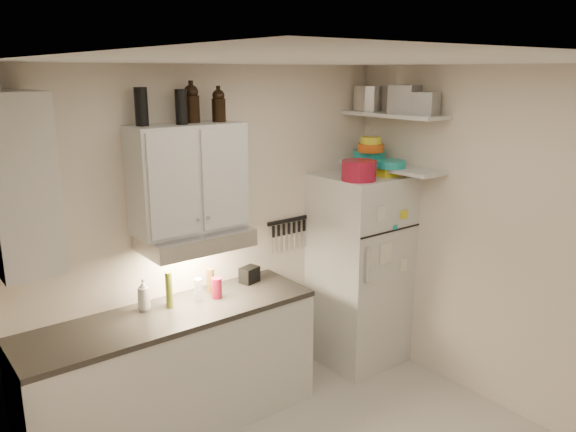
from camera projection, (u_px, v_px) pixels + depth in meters
ceiling at (356, 59)px, 2.89m from camera, size 3.20×3.00×0.02m
back_wall at (215, 236)px, 4.38m from camera, size 3.20×0.02×2.60m
left_wall at (60, 390)px, 2.27m from camera, size 0.02×3.00×2.60m
right_wall at (506, 245)px, 4.17m from camera, size 0.02×3.00×2.60m
base_cabinet at (175, 374)px, 4.03m from camera, size 2.10×0.60×0.88m
countertop at (171, 315)px, 3.91m from camera, size 2.10×0.62×0.04m
upper_cabinet at (188, 178)px, 3.93m from camera, size 0.80×0.33×0.75m
side_cabinet at (16, 182)px, 3.13m from camera, size 0.33×0.55×1.00m
range_hood at (195, 239)px, 3.99m from camera, size 0.76×0.46×0.12m
fridge at (359, 269)px, 4.96m from camera, size 0.70×0.68×1.70m
shelf_hi at (394, 115)px, 4.64m from camera, size 0.30×0.95×0.03m
shelf_lo at (391, 167)px, 4.75m from camera, size 0.30×0.95×0.03m
knife_strip at (288, 220)px, 4.77m from camera, size 0.42×0.02×0.03m
dutch_oven at (359, 170)px, 4.48m from camera, size 0.30×0.30×0.16m
book_stack at (385, 170)px, 4.72m from camera, size 0.22×0.26×0.08m
spice_jar at (372, 169)px, 4.76m from camera, size 0.05×0.05×0.09m
stock_pot at (370, 98)px, 4.89m from camera, size 0.37×0.37×0.21m
tin_a at (405, 99)px, 4.55m from camera, size 0.28×0.26×0.23m
tin_b at (425, 104)px, 4.38m from camera, size 0.22×0.22×0.18m
bowl_teal at (369, 157)px, 4.86m from camera, size 0.28×0.28×0.11m
bowl_orange at (371, 148)px, 4.75m from camera, size 0.23×0.23×0.07m
bowl_yellow at (371, 140)px, 4.73m from camera, size 0.18×0.18×0.06m
plates at (391, 164)px, 4.64m from camera, size 0.27×0.27×0.06m
growler_a at (191, 103)px, 3.90m from camera, size 0.13×0.13×0.27m
growler_b at (219, 105)px, 3.97m from camera, size 0.11×0.11×0.23m
thermos_a at (181, 107)px, 3.76m from camera, size 0.08×0.08×0.24m
thermos_b at (141, 107)px, 3.67m from camera, size 0.09×0.09×0.25m
soap_bottle at (143, 293)px, 3.92m from camera, size 0.10×0.10×0.26m
pepper_mill at (210, 280)px, 4.25m from camera, size 0.07×0.07×0.19m
oil_bottle at (169, 290)px, 3.96m from camera, size 0.07×0.07×0.26m
vinegar_bottle at (169, 290)px, 4.01m from camera, size 0.06×0.06×0.23m
clear_bottle at (198, 289)px, 4.10m from camera, size 0.07×0.07×0.16m
red_jar at (217, 288)px, 4.14m from camera, size 0.08×0.08×0.16m
caddy at (249, 275)px, 4.46m from camera, size 0.17×0.14×0.13m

